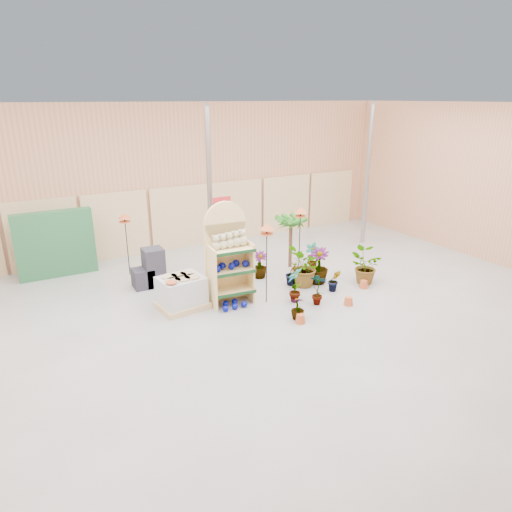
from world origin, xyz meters
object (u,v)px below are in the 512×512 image
at_px(bird_table_front, 267,229).
at_px(potted_plant_2, 305,267).
at_px(pallet_stack, 182,292).
at_px(display_shelf, 228,257).

distance_m(bird_table_front, potted_plant_2, 1.87).
bearing_deg(potted_plant_2, pallet_stack, 174.00).
bearing_deg(potted_plant_2, display_shelf, 175.21).
relative_size(display_shelf, bird_table_front, 1.24).
height_order(pallet_stack, bird_table_front, bird_table_front).
bearing_deg(bird_table_front, pallet_stack, 159.85).
bearing_deg(potted_plant_2, bird_table_front, -165.39).
xyz_separation_m(display_shelf, bird_table_front, (0.75, -0.52, 0.70)).
bearing_deg(display_shelf, potted_plant_2, 0.48).
relative_size(pallet_stack, potted_plant_2, 1.11).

